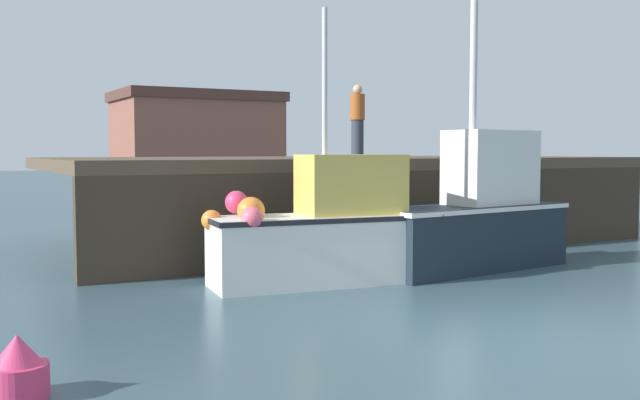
% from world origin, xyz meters
% --- Properties ---
extents(ground, '(120.00, 160.00, 0.10)m').
position_xyz_m(ground, '(0.00, 0.00, -0.05)').
color(ground, '#38515B').
extents(pier, '(13.70, 6.34, 2.06)m').
position_xyz_m(pier, '(2.91, 8.15, 1.68)').
color(pier, brown).
rests_on(pier, ground).
extents(fishing_boat_near_left, '(3.97, 1.64, 4.55)m').
position_xyz_m(fishing_boat_near_left, '(-0.18, 3.92, 0.87)').
color(fishing_boat_near_left, silver).
rests_on(fishing_boat_near_left, ground).
extents(fishing_boat_near_right, '(4.27, 1.74, 5.40)m').
position_xyz_m(fishing_boat_near_right, '(2.99, 3.91, 0.99)').
color(fishing_boat_near_right, '#19232D').
rests_on(fishing_boat_near_right, ground).
extents(dockworker, '(0.34, 0.34, 1.69)m').
position_xyz_m(dockworker, '(2.86, 7.96, 2.91)').
color(dockworker, '#2D3342').
rests_on(dockworker, pier).
extents(warehouse, '(8.31, 5.62, 5.29)m').
position_xyz_m(warehouse, '(6.80, 30.75, 2.66)').
color(warehouse, brown).
rests_on(warehouse, ground).
extents(mooring_buoy_foreground, '(0.54, 0.54, 0.58)m').
position_xyz_m(mooring_buoy_foreground, '(-5.39, 0.31, 0.26)').
color(mooring_buoy_foreground, '#DB3866').
rests_on(mooring_buoy_foreground, ground).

